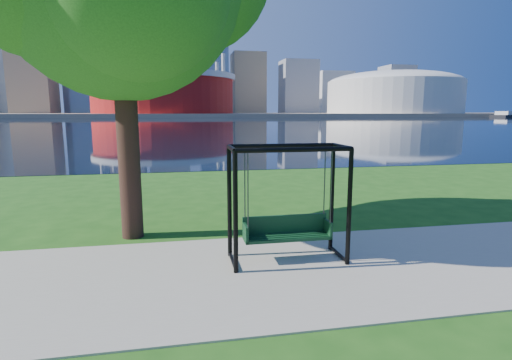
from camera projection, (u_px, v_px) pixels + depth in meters
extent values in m
plane|color=#1E5114|center=(256.00, 263.00, 7.53)|extent=(900.00, 900.00, 0.00)
cube|color=#9E937F|center=(261.00, 273.00, 7.05)|extent=(120.00, 4.00, 0.03)
cube|color=black|center=(185.00, 123.00, 106.32)|extent=(900.00, 180.00, 0.02)
cube|color=#937F60|center=(181.00, 114.00, 303.72)|extent=(900.00, 228.00, 2.00)
cylinder|color=maroon|center=(164.00, 94.00, 231.10)|extent=(80.00, 80.00, 22.00)
cylinder|color=silver|center=(163.00, 77.00, 229.50)|extent=(83.00, 83.00, 3.00)
cylinder|color=silver|center=(217.00, 88.00, 254.70)|extent=(2.00, 2.00, 32.00)
cylinder|color=silver|center=(109.00, 87.00, 242.62)|extent=(2.00, 2.00, 32.00)
cylinder|color=silver|center=(97.00, 82.00, 205.81)|extent=(2.00, 2.00, 32.00)
cylinder|color=silver|center=(224.00, 84.00, 217.90)|extent=(2.00, 2.00, 32.00)
cylinder|color=beige|center=(393.00, 98.00, 257.90)|extent=(84.00, 84.00, 20.00)
ellipsoid|color=beige|center=(394.00, 83.00, 256.39)|extent=(84.00, 84.00, 15.12)
cube|color=#998466|center=(30.00, 48.00, 271.97)|extent=(26.00, 26.00, 88.00)
cube|color=slate|center=(85.00, 49.00, 301.10)|extent=(30.00, 24.00, 95.00)
cube|color=gray|center=(124.00, 63.00, 289.18)|extent=(24.00, 24.00, 72.00)
cube|color=silver|center=(167.00, 63.00, 323.07)|extent=(32.00, 28.00, 80.00)
cube|color=slate|center=(213.00, 75.00, 307.14)|extent=(22.00, 22.00, 58.00)
cube|color=#998466|center=(248.00, 83.00, 328.01)|extent=(26.00, 26.00, 48.00)
cube|color=gray|center=(298.00, 87.00, 326.18)|extent=(28.00, 24.00, 42.00)
cube|color=silver|center=(333.00, 93.00, 358.24)|extent=(30.00, 26.00, 36.00)
cube|color=gray|center=(396.00, 90.00, 347.72)|extent=(24.00, 24.00, 40.00)
cube|color=#998466|center=(427.00, 95.00, 370.27)|extent=(26.00, 26.00, 32.00)
cylinder|color=black|center=(236.00, 214.00, 6.85)|extent=(0.09, 0.09, 2.18)
cylinder|color=black|center=(349.00, 209.00, 7.23)|extent=(0.09, 0.09, 2.18)
cylinder|color=black|center=(229.00, 203.00, 7.67)|extent=(0.09, 0.09, 2.18)
cylinder|color=black|center=(332.00, 199.00, 8.05)|extent=(0.09, 0.09, 2.18)
cylinder|color=black|center=(295.00, 150.00, 6.85)|extent=(2.08, 0.09, 0.09)
cylinder|color=black|center=(283.00, 146.00, 7.68)|extent=(2.08, 0.09, 0.09)
cylinder|color=black|center=(232.00, 149.00, 7.08)|extent=(0.09, 0.85, 0.09)
cylinder|color=black|center=(233.00, 261.00, 7.43)|extent=(0.07, 0.85, 0.07)
cylinder|color=black|center=(342.00, 147.00, 7.46)|extent=(0.09, 0.85, 0.09)
cylinder|color=black|center=(338.00, 254.00, 7.81)|extent=(0.07, 0.85, 0.07)
cube|color=black|center=(287.00, 237.00, 7.55)|extent=(1.66, 0.43, 0.06)
cube|color=black|center=(285.00, 224.00, 7.70)|extent=(1.66, 0.05, 0.36)
cube|color=black|center=(246.00, 233.00, 7.38)|extent=(0.05, 0.43, 0.32)
cube|color=black|center=(327.00, 228.00, 7.68)|extent=(0.05, 0.43, 0.32)
cylinder|color=#38383E|center=(248.00, 190.00, 7.08)|extent=(0.02, 0.02, 1.37)
cylinder|color=#38383E|center=(331.00, 187.00, 7.36)|extent=(0.02, 0.02, 1.37)
cylinder|color=#38383E|center=(245.00, 187.00, 7.42)|extent=(0.02, 0.02, 1.37)
cylinder|color=#38383E|center=(325.00, 184.00, 7.70)|extent=(0.02, 0.02, 1.37)
cylinder|color=black|center=(128.00, 132.00, 8.74)|extent=(0.48, 0.48, 4.77)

